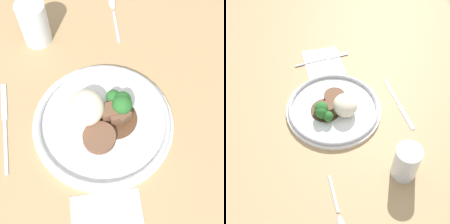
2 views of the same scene
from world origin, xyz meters
TOP-DOWN VIEW (x-y plane):
  - ground_plane at (0.00, 0.00)m, footprint 8.00×8.00m
  - dining_table at (0.00, 0.00)m, footprint 1.58×1.16m
  - plate at (0.04, 0.01)m, footprint 0.29×0.29m
  - juice_glass at (0.27, 0.16)m, footprint 0.07×0.07m
  - knife at (0.05, 0.22)m, footprint 0.21×0.04m
  - spoon at (0.37, -0.02)m, footprint 0.16×0.03m

SIDE VIEW (x-z plane):
  - ground_plane at x=0.00m, z-range 0.00..0.00m
  - dining_table at x=0.00m, z-range 0.00..0.03m
  - knife at x=0.05m, z-range 0.03..0.04m
  - spoon at x=0.37m, z-range 0.03..0.04m
  - plate at x=0.04m, z-range 0.02..0.09m
  - juice_glass at x=0.27m, z-range 0.03..0.13m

